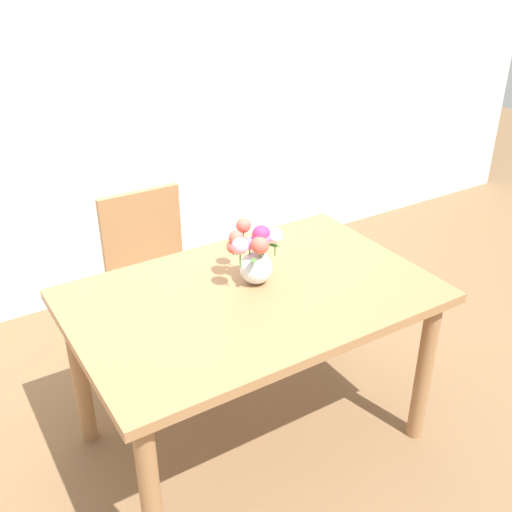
# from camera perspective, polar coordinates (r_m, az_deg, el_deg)

# --- Properties ---
(ground_plane) EXTENTS (12.00, 12.00, 0.00)m
(ground_plane) POSITION_cam_1_polar(r_m,az_deg,el_deg) (2.83, -0.31, -16.69)
(ground_plane) COLOR brown
(back_wall) EXTENTS (7.00, 0.10, 2.80)m
(back_wall) POSITION_cam_1_polar(r_m,az_deg,el_deg) (3.53, -14.84, 17.49)
(back_wall) COLOR silver
(back_wall) RESTS_ON ground_plane
(dining_table) EXTENTS (1.42, 0.92, 0.76)m
(dining_table) POSITION_cam_1_polar(r_m,az_deg,el_deg) (2.41, -0.35, -5.50)
(dining_table) COLOR #9E7047
(dining_table) RESTS_ON ground_plane
(chair_far) EXTENTS (0.42, 0.42, 0.90)m
(chair_far) POSITION_cam_1_polar(r_m,az_deg,el_deg) (3.07, -9.79, -1.13)
(chair_far) COLOR #9E7047
(chair_far) RESTS_ON ground_plane
(flower_vase) EXTENTS (0.23, 0.22, 0.25)m
(flower_vase) POSITION_cam_1_polar(r_m,az_deg,el_deg) (2.36, -0.13, 0.24)
(flower_vase) COLOR silver
(flower_vase) RESTS_ON dining_table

